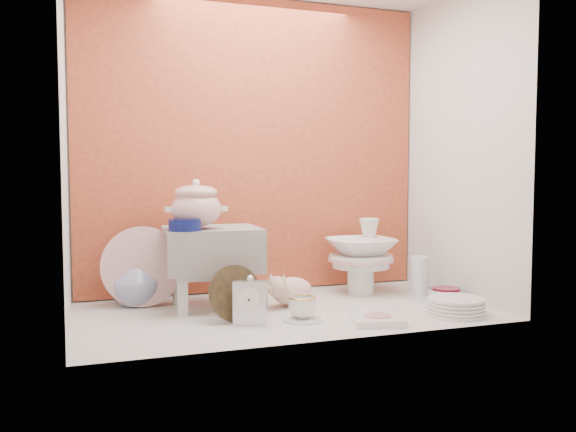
% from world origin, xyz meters
% --- Properties ---
extents(ground, '(1.80, 1.80, 0.00)m').
position_xyz_m(ground, '(0.00, 0.00, 0.00)').
color(ground, silver).
rests_on(ground, ground).
extents(niche_shell, '(1.86, 1.03, 1.53)m').
position_xyz_m(niche_shell, '(0.00, 0.18, 0.93)').
color(niche_shell, '#BE562F').
rests_on(niche_shell, ground).
extents(step_stool, '(0.44, 0.39, 0.37)m').
position_xyz_m(step_stool, '(-0.29, 0.17, 0.18)').
color(step_stool, silver).
rests_on(step_stool, ground).
extents(soup_tureen, '(0.31, 0.31, 0.22)m').
position_xyz_m(soup_tureen, '(-0.37, 0.12, 0.48)').
color(soup_tureen, white).
rests_on(soup_tureen, step_stool).
extents(cobalt_bowl, '(0.15, 0.15, 0.05)m').
position_xyz_m(cobalt_bowl, '(-0.43, 0.06, 0.39)').
color(cobalt_bowl, '#0A1151').
rests_on(cobalt_bowl, step_stool).
extents(floral_platter, '(0.38, 0.14, 0.37)m').
position_xyz_m(floral_platter, '(-0.59, 0.31, 0.18)').
color(floral_platter, white).
rests_on(floral_platter, ground).
extents(blue_white_vase, '(0.24, 0.24, 0.24)m').
position_xyz_m(blue_white_vase, '(-0.61, 0.34, 0.12)').
color(blue_white_vase, white).
rests_on(blue_white_vase, ground).
extents(lacquer_tray, '(0.25, 0.13, 0.23)m').
position_xyz_m(lacquer_tray, '(-0.25, -0.11, 0.12)').
color(lacquer_tray, black).
rests_on(lacquer_tray, ground).
extents(mantel_clock, '(0.14, 0.10, 0.20)m').
position_xyz_m(mantel_clock, '(-0.21, -0.18, 0.10)').
color(mantel_clock, silver).
rests_on(mantel_clock, ground).
extents(plush_pig, '(0.25, 0.17, 0.14)m').
position_xyz_m(plush_pig, '(0.06, 0.07, 0.07)').
color(plush_pig, beige).
rests_on(plush_pig, ground).
extents(teacup_saucer, '(0.21, 0.21, 0.01)m').
position_xyz_m(teacup_saucer, '(0.01, -0.19, 0.01)').
color(teacup_saucer, white).
rests_on(teacup_saucer, ground).
extents(gold_rim_teacup, '(0.14, 0.14, 0.09)m').
position_xyz_m(gold_rim_teacup, '(0.01, -0.19, 0.06)').
color(gold_rim_teacup, white).
rests_on(gold_rim_teacup, teacup_saucer).
extents(lattice_dish, '(0.25, 0.25, 0.03)m').
position_xyz_m(lattice_dish, '(0.29, -0.33, 0.01)').
color(lattice_dish, white).
rests_on(lattice_dish, ground).
extents(dinner_plate_stack, '(0.29, 0.29, 0.07)m').
position_xyz_m(dinner_plate_stack, '(0.67, -0.31, 0.04)').
color(dinner_plate_stack, white).
rests_on(dinner_plate_stack, ground).
extents(crystal_bowl, '(0.19, 0.19, 0.06)m').
position_xyz_m(crystal_bowl, '(0.79, -0.06, 0.03)').
color(crystal_bowl, silver).
rests_on(crystal_bowl, ground).
extents(clear_glass_vase, '(0.11, 0.11, 0.19)m').
position_xyz_m(clear_glass_vase, '(0.75, 0.11, 0.10)').
color(clear_glass_vase, silver).
rests_on(clear_glass_vase, ground).
extents(porcelain_tower, '(0.38, 0.38, 0.38)m').
position_xyz_m(porcelain_tower, '(0.49, 0.24, 0.19)').
color(porcelain_tower, white).
rests_on(porcelain_tower, ground).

